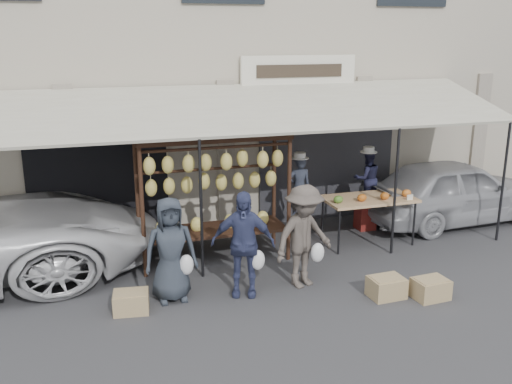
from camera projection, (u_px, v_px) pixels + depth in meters
ground_plane at (283, 298)px, 8.64m from camera, size 90.00×90.00×0.00m
shophouse at (194, 43)px, 13.63m from camera, size 24.00×6.15×7.30m
awning at (242, 110)px, 10.04m from camera, size 10.00×2.35×2.92m
banana_rack at (213, 174)px, 9.67m from camera, size 2.60×0.90×2.24m
produce_table at (370, 200)px, 10.66m from camera, size 1.70×0.90×1.04m
vendor_left at (299, 188)px, 10.91m from camera, size 0.47×0.33×1.23m
vendor_right at (367, 179)px, 11.41m from camera, size 0.59×0.48×1.15m
customer_left at (170, 250)px, 8.41m from camera, size 0.80×0.53×1.59m
customer_mid at (243, 244)px, 8.58m from camera, size 1.04×0.69×1.64m
customer_right at (304, 236)px, 8.86m from camera, size 1.21×0.92×1.65m
stool_left at (298, 228)px, 11.13m from camera, size 0.29×0.29×0.40m
stool_right at (365, 217)px, 11.63m from camera, size 0.42×0.42×0.49m
crate_near_a at (386, 287)px, 8.65m from camera, size 0.54×0.42×0.31m
crate_near_b at (430, 289)px, 8.61m from camera, size 0.53×0.42×0.31m
crate_far at (131, 302)px, 8.19m from camera, size 0.54×0.44×0.30m
sedan at (455, 191)px, 11.94m from camera, size 4.13×1.86×1.38m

